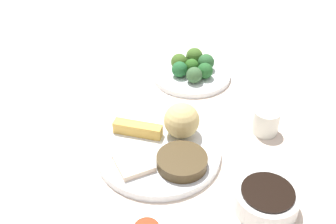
% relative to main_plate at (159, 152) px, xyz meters
% --- Properties ---
extents(tabletop, '(2.20, 2.20, 0.02)m').
position_rel_main_plate_xyz_m(tabletop, '(-0.02, -0.02, -0.02)').
color(tabletop, beige).
rests_on(tabletop, ground).
extents(main_plate, '(0.25, 0.25, 0.02)m').
position_rel_main_plate_xyz_m(main_plate, '(0.00, 0.00, 0.00)').
color(main_plate, white).
rests_on(main_plate, tabletop).
extents(rice_scoop, '(0.08, 0.08, 0.08)m').
position_rel_main_plate_xyz_m(rice_scoop, '(-0.02, 0.06, 0.05)').
color(rice_scoop, tan).
rests_on(rice_scoop, main_plate).
extents(spring_roll, '(0.09, 0.09, 0.03)m').
position_rel_main_plate_xyz_m(spring_roll, '(-0.06, -0.02, 0.02)').
color(spring_roll, gold).
rests_on(spring_roll, main_plate).
extents(crab_rangoon_wonton, '(0.08, 0.07, 0.01)m').
position_rel_main_plate_xyz_m(crab_rangoon_wonton, '(0.02, -0.06, 0.01)').
color(crab_rangoon_wonton, beige).
rests_on(crab_rangoon_wonton, main_plate).
extents(stir_fry_heap, '(0.10, 0.10, 0.02)m').
position_rel_main_plate_xyz_m(stir_fry_heap, '(0.06, 0.02, 0.02)').
color(stir_fry_heap, '#43341C').
rests_on(stir_fry_heap, main_plate).
extents(broccoli_plate, '(0.21, 0.21, 0.01)m').
position_rel_main_plate_xyz_m(broccoli_plate, '(-0.23, 0.22, -0.00)').
color(broccoli_plate, white).
rests_on(broccoli_plate, tabletop).
extents(broccoli_floret_0, '(0.04, 0.04, 0.04)m').
position_rel_main_plate_xyz_m(broccoli_floret_0, '(-0.18, 0.20, 0.03)').
color(broccoli_floret_0, '#396037').
rests_on(broccoli_floret_0, broccoli_plate).
extents(broccoli_floret_1, '(0.04, 0.04, 0.04)m').
position_rel_main_plate_xyz_m(broccoli_floret_1, '(-0.23, 0.22, 0.02)').
color(broccoli_floret_1, '#2B5E1E').
rests_on(broccoli_floret_1, broccoli_plate).
extents(broccoli_floret_2, '(0.04, 0.04, 0.04)m').
position_rel_main_plate_xyz_m(broccoli_floret_2, '(-0.19, 0.23, 0.03)').
color(broccoli_floret_2, '#235B28').
rests_on(broccoli_floret_2, broccoli_plate).
extents(broccoli_floret_3, '(0.04, 0.04, 0.04)m').
position_rel_main_plate_xyz_m(broccoli_floret_3, '(-0.22, 0.26, 0.03)').
color(broccoli_floret_3, '#2B5C2F').
rests_on(broccoli_floret_3, broccoli_plate).
extents(broccoli_floret_4, '(0.04, 0.04, 0.04)m').
position_rel_main_plate_xyz_m(broccoli_floret_4, '(-0.26, 0.19, 0.03)').
color(broccoli_floret_4, '#3D5F21').
rests_on(broccoli_floret_4, broccoli_plate).
extents(broccoli_floret_5, '(0.05, 0.05, 0.05)m').
position_rel_main_plate_xyz_m(broccoli_floret_5, '(-0.26, 0.25, 0.03)').
color(broccoli_floret_5, '#3C6124').
rests_on(broccoli_floret_5, broccoli_plate).
extents(broccoli_floret_6, '(0.04, 0.04, 0.04)m').
position_rel_main_plate_xyz_m(broccoli_floret_6, '(-0.23, 0.18, 0.03)').
color(broccoli_floret_6, '#215E2F').
rests_on(broccoli_floret_6, broccoli_plate).
extents(soy_sauce_bowl, '(0.11, 0.11, 0.04)m').
position_rel_main_plate_xyz_m(soy_sauce_bowl, '(0.21, 0.10, 0.01)').
color(soy_sauce_bowl, white).
rests_on(soy_sauce_bowl, tabletop).
extents(soy_sauce_bowl_liquid, '(0.09, 0.09, 0.00)m').
position_rel_main_plate_xyz_m(soy_sauce_bowl_liquid, '(0.21, 0.10, 0.03)').
color(soy_sauce_bowl_liquid, black).
rests_on(soy_sauce_bowl_liquid, soy_sauce_bowl).
extents(teacup, '(0.06, 0.06, 0.06)m').
position_rel_main_plate_xyz_m(teacup, '(0.05, 0.24, 0.02)').
color(teacup, silver).
rests_on(teacup, tabletop).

